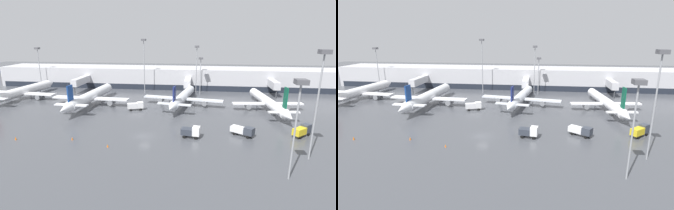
{
  "view_description": "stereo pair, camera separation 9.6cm",
  "coord_description": "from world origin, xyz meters",
  "views": [
    {
      "loc": [
        12.89,
        -57.91,
        23.86
      ],
      "look_at": [
        3.53,
        18.3,
        3.0
      ],
      "focal_mm": 28.0,
      "sensor_mm": 36.0,
      "label": 1
    },
    {
      "loc": [
        12.99,
        -57.9,
        23.86
      ],
      "look_at": [
        3.53,
        18.3,
        3.0
      ],
      "focal_mm": 28.0,
      "sensor_mm": 36.0,
      "label": 2
    }
  ],
  "objects": [
    {
      "name": "parked_jet_0",
      "position": [
        7.24,
        29.02,
        2.98
      ],
      "size": [
        27.51,
        33.14,
        8.83
      ],
      "rotation": [
        0.0,
        0.0,
        1.41
      ],
      "color": "silver",
      "rests_on": "ground_plane"
    },
    {
      "name": "service_truck_0",
      "position": [
        23.6,
        3.12,
        1.44
      ],
      "size": [
        5.7,
        4.82,
        2.49
      ],
      "rotation": [
        0.0,
        0.0,
        5.66
      ],
      "color": "silver",
      "rests_on": "ground_plane"
    },
    {
      "name": "traffic_cone_0",
      "position": [
        -16.21,
        -4.3,
        0.35
      ],
      "size": [
        0.37,
        0.37,
        0.71
      ],
      "color": "orange",
      "rests_on": "ground_plane"
    },
    {
      "name": "traffic_cone_2",
      "position": [
        -6.63,
        -7.14,
        0.3
      ],
      "size": [
        0.39,
        0.39,
        0.59
      ],
      "color": "orange",
      "rests_on": "ground_plane"
    },
    {
      "name": "apron_light_mast_5",
      "position": [
        11.38,
        49.62,
        15.19
      ],
      "size": [
        1.8,
        1.8,
        19.39
      ],
      "color": "gray",
      "rests_on": "ground_plane"
    },
    {
      "name": "parked_jet_1",
      "position": [
        -54.21,
        31.9,
        2.73
      ],
      "size": [
        27.33,
        38.31,
        10.27
      ],
      "rotation": [
        0.0,
        0.0,
        1.48
      ],
      "color": "white",
      "rests_on": "ground_plane"
    },
    {
      "name": "apron_light_mast_6",
      "position": [
        -58.42,
        51.38,
        14.37
      ],
      "size": [
        1.8,
        1.8,
        18.19
      ],
      "color": "gray",
      "rests_on": "ground_plane"
    },
    {
      "name": "service_truck_2",
      "position": [
        -7.45,
        21.66,
        1.54
      ],
      "size": [
        5.32,
        3.25,
        2.65
      ],
      "rotation": [
        0.0,
        0.0,
        0.33
      ],
      "color": "silver",
      "rests_on": "ground_plane"
    },
    {
      "name": "parked_jet_2",
      "position": [
        34.76,
        26.71,
        2.79
      ],
      "size": [
        22.52,
        36.16,
        10.01
      ],
      "rotation": [
        0.0,
        0.0,
        1.68
      ],
      "color": "white",
      "rests_on": "ground_plane"
    },
    {
      "name": "apron_light_mast_7",
      "position": [
        -10.0,
        48.08,
        16.94
      ],
      "size": [
        1.8,
        1.8,
        22.0
      ],
      "color": "gray",
      "rests_on": "ground_plane"
    },
    {
      "name": "apron_light_mast_1",
      "position": [
        13.07,
        48.19,
        12.05
      ],
      "size": [
        1.8,
        1.8,
        14.9
      ],
      "color": "gray",
      "rests_on": "ground_plane"
    },
    {
      "name": "ground_plane",
      "position": [
        0.0,
        0.0,
        0.0
      ],
      "size": [
        320.0,
        320.0,
        0.0
      ],
      "primitive_type": "plane",
      "color": "#424449"
    },
    {
      "name": "service_truck_1",
      "position": [
        11.23,
        0.6,
        1.54
      ],
      "size": [
        4.65,
        2.76,
        2.78
      ],
      "rotation": [
        0.0,
        0.0,
        6.13
      ],
      "color": "#2D333D",
      "rests_on": "ground_plane"
    },
    {
      "name": "apron_light_mast_2",
      "position": [
        34.71,
        -7.85,
        16.43
      ],
      "size": [
        1.8,
        1.8,
        21.24
      ],
      "color": "gray",
      "rests_on": "ground_plane"
    },
    {
      "name": "service_truck_3",
      "position": [
        37.69,
        4.56,
        1.57
      ],
      "size": [
        5.28,
        4.87,
        2.77
      ],
      "rotation": [
        0.0,
        0.0,
        0.71
      ],
      "color": "gold",
      "rests_on": "ground_plane"
    },
    {
      "name": "terminal_building",
      "position": [
        0.0,
        61.83,
        4.5
      ],
      "size": [
        160.0,
        30.01,
        9.0
      ],
      "color": "#B2B2B7",
      "rests_on": "ground_plane"
    },
    {
      "name": "traffic_cone_1",
      "position": [
        -29.39,
        -5.77,
        0.38
      ],
      "size": [
        0.4,
        0.4,
        0.75
      ],
      "color": "orange",
      "rests_on": "ground_plane"
    },
    {
      "name": "parked_jet_3",
      "position": [
        -24.31,
        25.87,
        3.05
      ],
      "size": [
        27.0,
        38.22,
        9.38
      ],
      "rotation": [
        0.0,
        0.0,
        1.53
      ],
      "color": "silver",
      "rests_on": "ground_plane"
    },
    {
      "name": "apron_light_mast_0",
      "position": [
        28.45,
        -15.94,
        13.65
      ],
      "size": [
        1.8,
        1.8,
        17.16
      ],
      "color": "gray",
      "rests_on": "ground_plane"
    }
  ]
}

